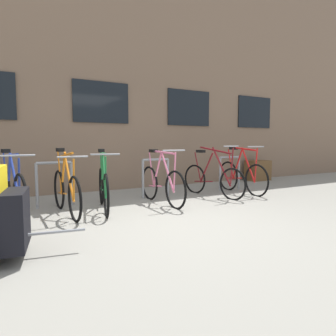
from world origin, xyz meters
The scene contains 10 objects.
ground_plane centered at (0.00, 0.00, 0.00)m, with size 42.00×42.00×0.00m, color gray.
storefront_building centered at (0.00, 6.71, 3.28)m, with size 28.00×7.07×6.55m.
bike_rack centered at (-0.25, 1.90, 0.50)m, with size 6.63×0.05×0.81m.
bicycle_green centered at (-0.56, 1.29, 0.38)m, with size 0.52×1.69×1.04m.
bicycle_blue centered at (-1.94, 1.29, 0.40)m, with size 0.47×1.74×1.06m.
bicycle_orange centered at (-1.18, 1.25, 0.38)m, with size 0.44×1.70×1.07m.
bicycle_maroon centered at (1.85, 1.40, 0.38)m, with size 0.47×1.72×1.10m.
bicycle_red centered at (2.68, 1.42, 0.39)m, with size 0.44×1.67×1.08m.
bicycle_pink centered at (0.54, 1.25, 0.38)m, with size 0.44×1.69×1.03m.
planter_box centered at (4.66, 2.85, 0.30)m, with size 0.70×0.44×0.60m, color brown.
Camera 1 is at (-2.04, -3.64, 1.14)m, focal length 31.91 mm.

